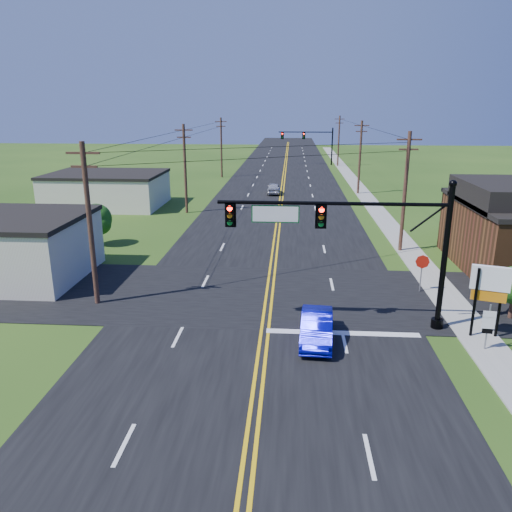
# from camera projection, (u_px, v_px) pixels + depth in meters

# --- Properties ---
(ground) EXTENTS (260.00, 260.00, 0.00)m
(ground) POSITION_uv_depth(u_px,v_px,m) (250.00, 415.00, 18.11)
(ground) COLOR #213F12
(ground) RESTS_ON ground
(road_main) EXTENTS (16.00, 220.00, 0.04)m
(road_main) POSITION_uv_depth(u_px,v_px,m) (281.00, 190.00, 65.84)
(road_main) COLOR black
(road_main) RESTS_ON ground
(road_cross) EXTENTS (70.00, 10.00, 0.04)m
(road_cross) POSITION_uv_depth(u_px,v_px,m) (266.00, 294.00, 29.56)
(road_cross) COLOR black
(road_cross) RESTS_ON ground
(sidewalk) EXTENTS (2.00, 160.00, 0.08)m
(sidewalk) POSITION_uv_depth(u_px,v_px,m) (373.00, 206.00, 55.58)
(sidewalk) COLOR gray
(sidewalk) RESTS_ON ground
(signal_mast_main) EXTENTS (11.30, 0.60, 7.48)m
(signal_mast_main) POSITION_uv_depth(u_px,v_px,m) (352.00, 235.00, 24.08)
(signal_mast_main) COLOR black
(signal_mast_main) RESTS_ON ground
(signal_mast_far) EXTENTS (10.98, 0.60, 7.48)m
(signal_mast_far) POSITION_uv_depth(u_px,v_px,m) (309.00, 140.00, 92.87)
(signal_mast_far) COLOR black
(signal_mast_far) RESTS_ON ground
(cream_bldg_near) EXTENTS (10.20, 8.20, 4.10)m
(cream_bldg_near) POSITION_uv_depth(u_px,v_px,m) (4.00, 247.00, 32.03)
(cream_bldg_near) COLOR silver
(cream_bldg_near) RESTS_ON ground
(cream_bldg_far) EXTENTS (12.20, 9.20, 3.70)m
(cream_bldg_far) POSITION_uv_depth(u_px,v_px,m) (107.00, 189.00, 55.13)
(cream_bldg_far) COLOR silver
(cream_bldg_far) RESTS_ON ground
(utility_pole_left_a) EXTENTS (1.80, 0.28, 9.00)m
(utility_pole_left_a) POSITION_uv_depth(u_px,v_px,m) (90.00, 222.00, 26.93)
(utility_pole_left_a) COLOR #342017
(utility_pole_left_a) RESTS_ON ground
(utility_pole_left_b) EXTENTS (1.80, 0.28, 9.00)m
(utility_pole_left_b) POSITION_uv_depth(u_px,v_px,m) (185.00, 167.00, 50.80)
(utility_pole_left_b) COLOR #342017
(utility_pole_left_b) RESTS_ON ground
(utility_pole_left_c) EXTENTS (1.80, 0.28, 9.00)m
(utility_pole_left_c) POSITION_uv_depth(u_px,v_px,m) (221.00, 146.00, 76.57)
(utility_pole_left_c) COLOR #342017
(utility_pole_left_c) RESTS_ON ground
(utility_pole_right_a) EXTENTS (1.80, 0.28, 9.00)m
(utility_pole_right_a) POSITION_uv_depth(u_px,v_px,m) (405.00, 190.00, 37.08)
(utility_pole_right_a) COLOR #342017
(utility_pole_right_a) RESTS_ON ground
(utility_pole_right_b) EXTENTS (1.80, 0.28, 9.00)m
(utility_pole_right_b) POSITION_uv_depth(u_px,v_px,m) (360.00, 156.00, 61.90)
(utility_pole_right_b) COLOR #342017
(utility_pole_right_b) RESTS_ON ground
(utility_pole_right_c) EXTENTS (1.80, 0.28, 9.00)m
(utility_pole_right_c) POSITION_uv_depth(u_px,v_px,m) (339.00, 140.00, 90.54)
(utility_pole_right_c) COLOR #342017
(utility_pole_right_c) RESTS_ON ground
(tree_right_back) EXTENTS (3.00, 3.00, 4.10)m
(tree_right_back) POSITION_uv_depth(u_px,v_px,m) (469.00, 209.00, 41.10)
(tree_right_back) COLOR #342017
(tree_right_back) RESTS_ON ground
(tree_left) EXTENTS (2.40, 2.40, 3.37)m
(tree_left) POSITION_uv_depth(u_px,v_px,m) (96.00, 219.00, 39.43)
(tree_left) COLOR #342017
(tree_left) RESTS_ON ground
(blue_car) EXTENTS (1.72, 4.27, 1.38)m
(blue_car) POSITION_uv_depth(u_px,v_px,m) (316.00, 328.00, 23.53)
(blue_car) COLOR #0708A4
(blue_car) RESTS_ON ground
(distant_car) EXTENTS (1.74, 4.13, 1.39)m
(distant_car) POSITION_uv_depth(u_px,v_px,m) (274.00, 189.00, 62.89)
(distant_car) COLOR silver
(distant_car) RESTS_ON ground
(route_sign) EXTENTS (0.56, 0.12, 2.26)m
(route_sign) POSITION_uv_depth(u_px,v_px,m) (488.00, 324.00, 22.47)
(route_sign) COLOR slate
(route_sign) RESTS_ON ground
(stop_sign) EXTENTS (0.82, 0.14, 2.32)m
(stop_sign) POSITION_uv_depth(u_px,v_px,m) (422.00, 266.00, 29.54)
(stop_sign) COLOR slate
(stop_sign) RESTS_ON ground
(pylon_sign) EXTENTS (1.75, 0.76, 3.61)m
(pylon_sign) POSITION_uv_depth(u_px,v_px,m) (490.00, 286.00, 23.41)
(pylon_sign) COLOR black
(pylon_sign) RESTS_ON ground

